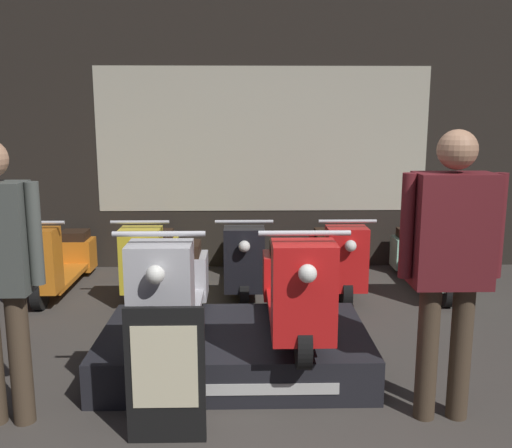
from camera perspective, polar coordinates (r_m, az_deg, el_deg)
The scene contains 11 objects.
shop_wall_back at distance 6.87m, azimuth 0.65°, elevation 8.83°, with size 7.14×0.09×3.20m.
display_platform at distance 4.29m, azimuth -2.15°, elevation -12.46°, with size 1.93×1.17×0.31m.
scooter_display_left at distance 4.11m, azimuth -8.32°, elevation -6.39°, with size 0.55×1.64×0.87m.
scooter_display_right at distance 4.09m, azimuth 3.92°, elevation -6.36°, with size 0.55×1.64×0.87m.
scooter_backrow_0 at distance 6.37m, azimuth -19.23°, elevation -3.46°, with size 0.55×1.64×0.87m.
scooter_backrow_1 at distance 6.14m, azimuth -10.43°, elevation -3.55°, with size 0.55×1.64×0.87m.
scooter_backrow_2 at distance 6.06m, azimuth -1.19°, elevation -3.56°, with size 0.55×1.64×0.87m.
scooter_backrow_3 at distance 6.14m, azimuth 8.06°, elevation -3.47°, with size 0.55×1.64×0.87m.
scooter_backrow_4 at distance 6.38m, azimuth 16.84°, elevation -3.31°, with size 0.55×1.64×0.87m.
person_right_browsing at distance 3.55m, azimuth 18.89°, elevation -2.60°, with size 0.61×0.25×1.78m.
price_sign_board at distance 3.37m, azimuth -9.05°, elevation -14.71°, with size 0.45×0.04×0.81m.
Camera 1 is at (-0.23, -2.81, 1.87)m, focal length 40.00 mm.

